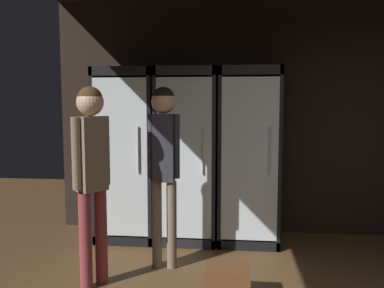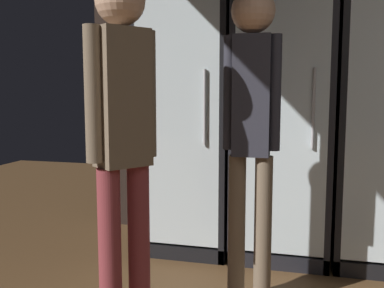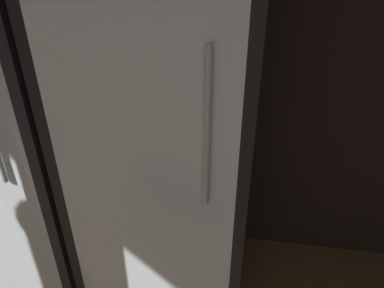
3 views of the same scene
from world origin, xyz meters
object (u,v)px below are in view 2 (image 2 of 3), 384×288
at_px(cooler_far_left, 190,122).
at_px(shopper_far, 122,112).
at_px(shopper_near, 252,102).
at_px(cooler_left, 283,124).

xyz_separation_m(cooler_far_left, shopper_far, (0.03, -1.34, 0.13)).
distance_m(cooler_far_left, shopper_near, 1.08).
distance_m(cooler_left, shopper_near, 0.92).
relative_size(cooler_far_left, shopper_far, 1.14).
relative_size(cooler_left, shopper_near, 1.14).
bearing_deg(shopper_far, shopper_near, 39.46).
height_order(cooler_far_left, cooler_left, same).
height_order(shopper_near, shopper_far, shopper_near).
bearing_deg(cooler_left, shopper_near, -97.83).
bearing_deg(shopper_near, cooler_left, 82.17).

